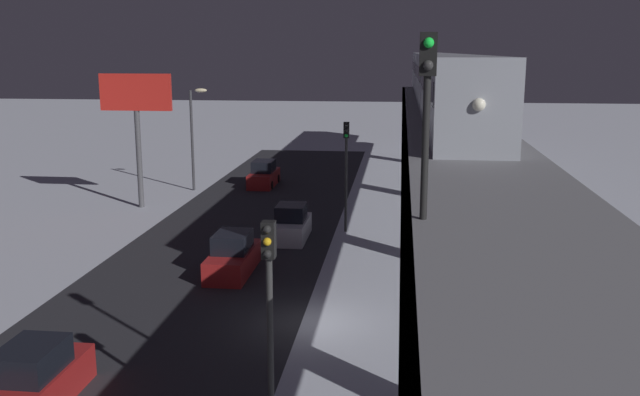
% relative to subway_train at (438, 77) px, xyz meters
% --- Properties ---
extents(ground_plane, '(240.00, 240.00, 0.00)m').
position_rel_subway_train_xyz_m(ground_plane, '(5.86, 25.90, -8.53)').
color(ground_plane, silver).
extents(avenue_asphalt, '(11.00, 94.26, 0.01)m').
position_rel_subway_train_xyz_m(avenue_asphalt, '(11.72, 25.90, -8.52)').
color(avenue_asphalt, '#28282D').
rests_on(avenue_asphalt, ground_plane).
extents(elevated_railway, '(5.00, 94.26, 6.75)m').
position_rel_subway_train_xyz_m(elevated_railway, '(0.09, 25.90, -2.69)').
color(elevated_railway, slate).
rests_on(elevated_railway, ground_plane).
extents(subway_train, '(2.94, 55.47, 3.40)m').
position_rel_subway_train_xyz_m(subway_train, '(0.00, 0.00, 0.00)').
color(subway_train, '#999EA8').
rests_on(subway_train, elevated_railway).
extents(rail_signal, '(0.36, 0.41, 4.00)m').
position_rel_subway_train_xyz_m(rail_signal, '(2.02, 36.28, 0.95)').
color(rail_signal, black).
rests_on(rail_signal, elevated_railway).
extents(sedan_red, '(1.91, 4.66, 1.97)m').
position_rel_subway_train_xyz_m(sedan_red, '(13.12, -1.58, -7.74)').
color(sedan_red, '#A51E1E').
rests_on(sedan_red, ground_plane).
extents(sedan_white_2, '(1.80, 4.02, 1.97)m').
position_rel_subway_train_xyz_m(sedan_white_2, '(8.52, 13.86, -7.73)').
color(sedan_white_2, silver).
rests_on(sedan_white_2, ground_plane).
extents(sedan_red_2, '(1.80, 4.57, 1.97)m').
position_rel_subway_train_xyz_m(sedan_red_2, '(10.32, 20.22, -7.73)').
color(sedan_red_2, '#A51E1E').
rests_on(sedan_red_2, ground_plane).
extents(sedan_red_3, '(1.80, 4.53, 1.97)m').
position_rel_subway_train_xyz_m(sedan_red_3, '(13.12, 33.46, -7.73)').
color(sedan_red_3, '#A51E1E').
rests_on(sedan_red_3, ground_plane).
extents(traffic_light_near, '(0.32, 0.44, 6.40)m').
position_rel_subway_train_xyz_m(traffic_light_near, '(5.62, 35.50, -4.33)').
color(traffic_light_near, '#2D2D2D').
rests_on(traffic_light_near, ground_plane).
extents(traffic_light_mid, '(0.32, 0.44, 6.40)m').
position_rel_subway_train_xyz_m(traffic_light_mid, '(5.62, 11.86, -4.33)').
color(traffic_light_mid, '#2D2D2D').
rests_on(traffic_light_mid, ground_plane).
extents(commercial_billboard, '(4.80, 0.36, 8.90)m').
position_rel_subway_train_xyz_m(commercial_billboard, '(19.85, 6.96, -1.70)').
color(commercial_billboard, '#4C4C51').
rests_on(commercial_billboard, ground_plane).
extents(street_lamp_far, '(1.35, 0.44, 7.65)m').
position_rel_subway_train_xyz_m(street_lamp_far, '(17.79, 0.90, -3.71)').
color(street_lamp_far, '#38383D').
rests_on(street_lamp_far, ground_plane).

